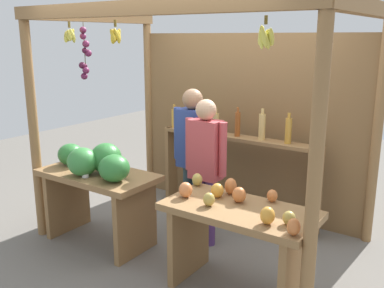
{
  "coord_description": "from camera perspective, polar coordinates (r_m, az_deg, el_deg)",
  "views": [
    {
      "loc": [
        2.38,
        -3.64,
        2.13
      ],
      "look_at": [
        0.0,
        -0.19,
        1.08
      ],
      "focal_mm": 40.52,
      "sensor_mm": 36.0,
      "label": 1
    }
  ],
  "objects": [
    {
      "name": "fruit_counter_left",
      "position": [
        4.55,
        -12.41,
        -4.26
      ],
      "size": [
        1.26,
        0.68,
        1.08
      ],
      "color": "olive",
      "rests_on": "ground"
    },
    {
      "name": "ground_plane",
      "position": [
        4.85,
        1.28,
        -12.09
      ],
      "size": [
        12.0,
        12.0,
        0.0
      ],
      "primitive_type": "plane",
      "color": "slate",
      "rests_on": "ground"
    },
    {
      "name": "vendor_man",
      "position": [
        4.67,
        0.07,
        -0.54
      ],
      "size": [
        0.48,
        0.22,
        1.6
      ],
      "rotation": [
        0.0,
        0.0,
        0.11
      ],
      "color": "#2E434A",
      "rests_on": "ground"
    },
    {
      "name": "bottle_shelf_unit",
      "position": [
        5.11,
        6.04,
        -1.11
      ],
      "size": [
        2.0,
        0.22,
        1.35
      ],
      "color": "olive",
      "rests_on": "ground"
    },
    {
      "name": "market_stall",
      "position": [
        4.78,
        4.18,
        5.16
      ],
      "size": [
        3.13,
        1.98,
        2.41
      ],
      "color": "olive",
      "rests_on": "ground"
    },
    {
      "name": "fruit_counter_right",
      "position": [
        3.68,
        6.11,
        -10.97
      ],
      "size": [
        1.28,
        0.64,
        0.92
      ],
      "color": "olive",
      "rests_on": "ground"
    },
    {
      "name": "vendor_woman",
      "position": [
        4.39,
        1.8,
        -2.13
      ],
      "size": [
        0.48,
        0.21,
        1.53
      ],
      "rotation": [
        0.0,
        0.0,
        -0.14
      ],
      "color": "#52326F",
      "rests_on": "ground"
    }
  ]
}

